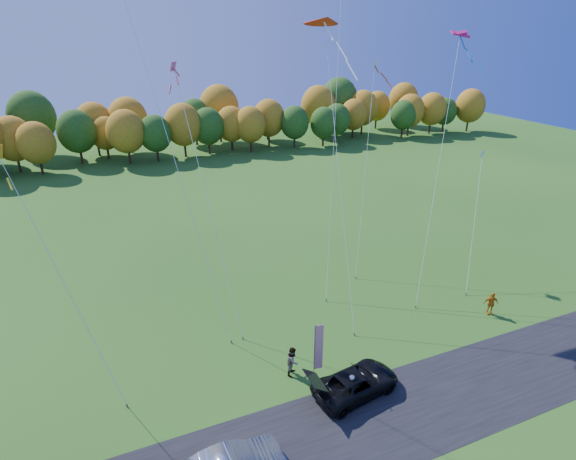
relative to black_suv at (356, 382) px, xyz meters
name	(u,v)px	position (x,y,z in m)	size (l,w,h in m)	color
ground	(327,376)	(-0.88, 1.80, -0.71)	(160.00, 160.00, 0.00)	#245416
asphalt_strip	(362,426)	(-0.88, -2.20, -0.70)	(90.00, 6.00, 0.01)	black
tree_line	(172,156)	(-0.88, 56.80, -0.71)	(116.00, 12.00, 10.00)	#1E4711
black_suv	(356,382)	(0.00, 0.00, 0.00)	(2.36, 5.11, 1.42)	black
person_tailgate_a	(352,387)	(-0.46, -0.28, 0.10)	(0.59, 0.39, 1.62)	white
person_tailgate_b	(293,361)	(-2.65, 2.79, 0.22)	(0.90, 0.70, 1.85)	gray
person_east	(491,303)	(12.83, 2.99, 0.17)	(1.04, 0.43, 1.77)	#C97212
feather_flag	(318,347)	(-1.61, 1.69, 1.72)	(0.52, 0.13, 3.99)	#999999
kite_delta_blue	(154,93)	(-7.76, 11.81, 14.63)	(6.65, 10.90, 31.76)	#4C3F33
kite_parafoil_orange	(336,102)	(5.95, 14.65, 12.98)	(8.25, 11.96, 27.79)	#4C3F33
kite_delta_red	(339,167)	(3.69, 9.73, 9.47)	(3.53, 11.12, 20.87)	#4C3F33
kite_parafoil_rainbow	(439,167)	(11.95, 9.25, 8.66)	(8.57, 7.74, 19.06)	#4C3F33
kite_diamond_yellow	(65,286)	(-13.90, 6.17, 6.07)	(4.41, 5.30, 14.05)	#4C3F33
kite_diamond_white	(365,170)	(8.74, 14.21, 7.48)	(5.00, 6.85, 16.87)	#4C3F33
kite_diamond_pink	(208,204)	(-5.28, 10.64, 7.75)	(2.20, 7.71, 17.23)	#4C3F33
kite_diamond_blue_low	(474,221)	(15.39, 8.18, 4.11)	(5.07, 5.69, 10.03)	#4C3F33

